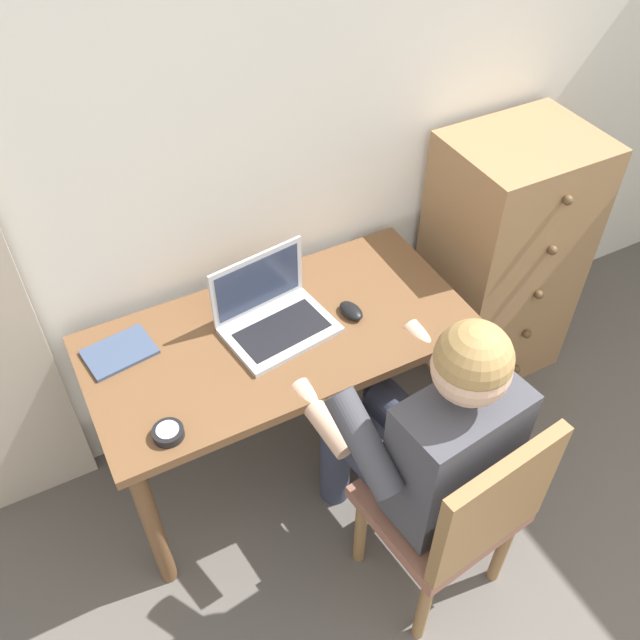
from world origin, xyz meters
name	(u,v)px	position (x,y,z in m)	size (l,w,h in m)	color
wall_back	(295,111)	(0.00, 2.20, 1.25)	(4.80, 0.05, 2.50)	silver
desk	(280,354)	(-0.26, 1.82, 0.61)	(1.25, 0.61, 0.71)	brown
dresser	(501,260)	(0.77, 1.93, 0.54)	(0.53, 0.46, 1.08)	#9E754C
chair	(457,510)	(-0.02, 1.12, 0.48)	(0.47, 0.45, 0.86)	#8A5847
person_seated	(424,432)	(-0.04, 1.30, 0.66)	(0.58, 0.61, 1.18)	#33384C
laptop	(273,314)	(-0.26, 1.86, 0.76)	(0.37, 0.30, 0.24)	#B7BABF
computer_mouse	(351,311)	(-0.01, 1.79, 0.73)	(0.06, 0.10, 0.03)	black
desk_clock	(168,433)	(-0.71, 1.60, 0.73)	(0.09, 0.09, 0.03)	black
notebook_pad	(119,352)	(-0.74, 1.97, 0.72)	(0.21, 0.15, 0.01)	#3D4C6B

